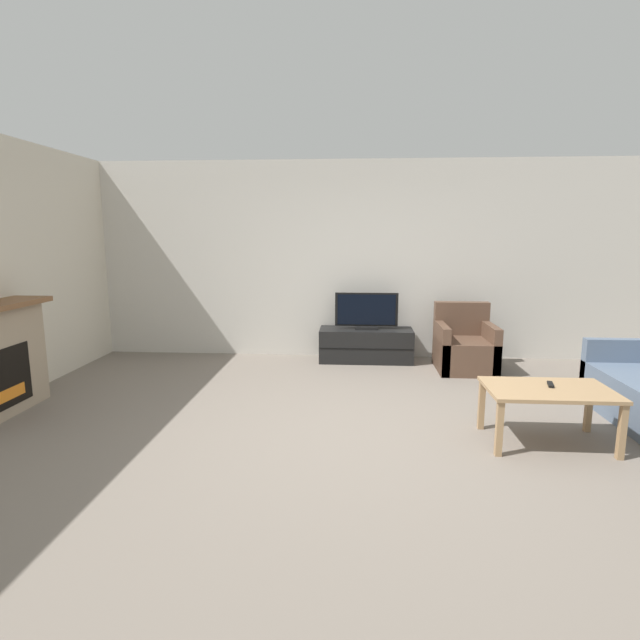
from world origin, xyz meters
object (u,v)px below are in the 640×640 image
Objects in this scene: armchair at (464,348)px; tv_stand at (366,345)px; coffee_table at (548,395)px; tv at (366,312)px; remote at (550,384)px.

tv_stand is at bearing 164.27° from armchair.
armchair is 2.28m from coffee_table.
tv is (0.00, -0.00, 0.45)m from tv_stand.
coffee_table is 0.11m from remote.
remote reaches higher than tv_stand.
tv_stand is at bearing 118.61° from coffee_table.
tv_stand is 0.45m from tv.
tv is 0.84× the size of coffee_table.
tv reaches higher than remote.
armchair is at bearing -15.64° from tv.
armchair is at bearing 94.66° from coffee_table.
armchair reaches higher than tv_stand.
armchair is at bearing -15.73° from tv_stand.
coffee_table is (0.18, -2.27, 0.14)m from armchair.
tv_stand is 1.29m from armchair.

